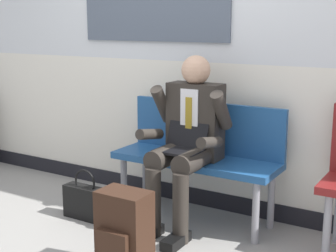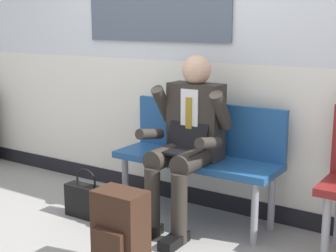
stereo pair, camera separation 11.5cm
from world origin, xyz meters
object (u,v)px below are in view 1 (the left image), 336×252
object	(u,v)px
bench_with_person	(199,150)
person_seated	(187,138)
handbag	(86,202)
backpack	(124,234)

from	to	relation	value
bench_with_person	person_seated	world-z (taller)	person_seated
handbag	person_seated	bearing A→B (deg)	22.12
person_seated	handbag	world-z (taller)	person_seated
backpack	handbag	bearing A→B (deg)	145.19
bench_with_person	person_seated	bearing A→B (deg)	-90.00
bench_with_person	backpack	world-z (taller)	bench_with_person
backpack	person_seated	bearing A→B (deg)	92.47
bench_with_person	handbag	bearing A→B (deg)	-145.77
bench_with_person	backpack	size ratio (longest dim) A/B	2.45
bench_with_person	backpack	xyz separation A→B (m)	(0.03, -1.01, -0.28)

